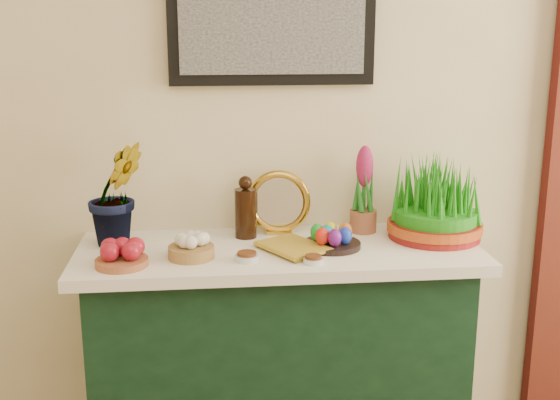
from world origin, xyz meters
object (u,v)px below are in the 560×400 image
object	(u,v)px
sideboard	(279,367)
book	(273,251)
mirror	(279,203)
wheatgrass_sabzeh	(436,205)
hyacinth_green	(116,177)

from	to	relation	value
sideboard	book	size ratio (longest dim) A/B	5.75
sideboard	book	distance (m)	0.49
book	mirror	bearing A→B (deg)	48.49
book	wheatgrass_sabzeh	distance (m)	0.63
sideboard	book	world-z (taller)	book
sideboard	mirror	world-z (taller)	mirror
wheatgrass_sabzeh	book	bearing A→B (deg)	-166.41
mirror	book	bearing A→B (deg)	-99.88
sideboard	mirror	size ratio (longest dim) A/B	5.40
sideboard	hyacinth_green	world-z (taller)	hyacinth_green
hyacinth_green	mirror	xyz separation A→B (m)	(0.57, 0.08, -0.13)
sideboard	hyacinth_green	size ratio (longest dim) A/B	2.67
mirror	sideboard	bearing A→B (deg)	-95.94
sideboard	hyacinth_green	distance (m)	0.90
sideboard	wheatgrass_sabzeh	size ratio (longest dim) A/B	3.80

